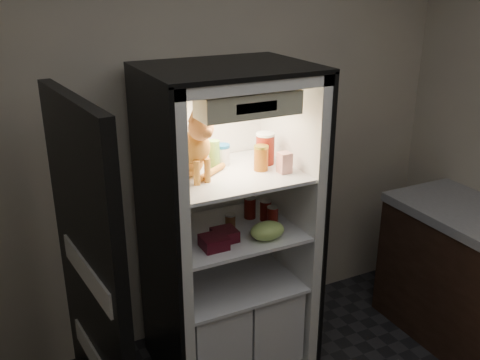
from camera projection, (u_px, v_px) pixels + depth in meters
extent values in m
plane|color=beige|center=(197.00, 140.00, 3.33)|extent=(3.60, 0.00, 3.60)
cube|color=white|center=(207.00, 210.00, 3.37)|extent=(0.85, 0.06, 1.85)
cube|color=white|center=(164.00, 244.00, 2.94)|extent=(0.06, 0.70, 1.85)
cube|color=white|center=(287.00, 217.00, 3.27)|extent=(0.06, 0.70, 1.85)
cube|color=white|center=(227.00, 76.00, 2.79)|extent=(0.85, 0.70, 0.06)
cube|color=white|center=(230.00, 355.00, 3.43)|extent=(0.85, 0.70, 0.06)
cube|color=black|center=(157.00, 246.00, 2.92)|extent=(0.02, 0.72, 1.87)
cube|color=black|center=(293.00, 216.00, 3.29)|extent=(0.02, 0.72, 1.87)
cube|color=black|center=(227.00, 68.00, 2.77)|extent=(0.90, 0.72, 0.02)
cube|color=white|center=(231.00, 174.00, 2.96)|extent=(0.73, 0.62, 0.02)
cube|color=white|center=(231.00, 231.00, 3.08)|extent=(0.73, 0.62, 0.02)
cube|color=white|center=(205.00, 323.00, 3.22)|extent=(0.34, 0.58, 0.48)
cube|color=white|center=(257.00, 308.00, 3.36)|extent=(0.34, 0.58, 0.48)
cube|color=white|center=(231.00, 281.00, 3.20)|extent=(0.73, 0.62, 0.02)
cube|color=beige|center=(248.00, 104.00, 2.62)|extent=(0.52, 0.18, 0.12)
cube|color=black|center=(257.00, 107.00, 2.55)|extent=(0.22, 0.01, 0.05)
cube|color=black|center=(93.00, 289.00, 2.53)|extent=(0.15, 0.87, 1.85)
cube|color=white|center=(91.00, 272.00, 2.43)|extent=(0.13, 0.64, 0.12)
ellipsoid|color=orange|center=(185.00, 157.00, 2.89)|extent=(0.24, 0.28, 0.21)
ellipsoid|color=orange|center=(195.00, 147.00, 2.78)|extent=(0.19, 0.18, 0.18)
sphere|color=#B85923|center=(201.00, 128.00, 2.69)|extent=(0.15, 0.15, 0.13)
sphere|color=#B85923|center=(207.00, 133.00, 2.65)|extent=(0.07, 0.07, 0.06)
cone|color=#B85923|center=(193.00, 116.00, 2.65)|extent=(0.06, 0.06, 0.06)
cone|color=#B85923|center=(206.00, 113.00, 2.70)|extent=(0.06, 0.06, 0.06)
cylinder|color=orange|center=(197.00, 173.00, 2.76)|extent=(0.03, 0.03, 0.13)
cylinder|color=orange|center=(207.00, 170.00, 2.79)|extent=(0.03, 0.03, 0.13)
cylinder|color=orange|center=(212.00, 172.00, 2.91)|extent=(0.22, 0.17, 0.03)
cylinder|color=green|center=(214.00, 156.00, 2.98)|extent=(0.06, 0.06, 0.15)
cylinder|color=green|center=(214.00, 142.00, 2.95)|extent=(0.06, 0.06, 0.01)
cylinder|color=white|center=(222.00, 156.00, 3.05)|extent=(0.09, 0.09, 0.10)
cylinder|color=#175DA2|center=(222.00, 146.00, 3.03)|extent=(0.09, 0.09, 0.02)
cylinder|color=maroon|center=(261.00, 159.00, 2.97)|extent=(0.08, 0.08, 0.13)
cylinder|color=gold|center=(261.00, 147.00, 2.94)|extent=(0.08, 0.08, 0.01)
cylinder|color=maroon|center=(265.00, 150.00, 3.06)|extent=(0.11, 0.11, 0.17)
cylinder|color=white|center=(265.00, 134.00, 3.03)|extent=(0.11, 0.11, 0.01)
cube|color=white|center=(284.00, 163.00, 2.93)|extent=(0.07, 0.07, 0.12)
cylinder|color=black|center=(250.00, 208.00, 3.21)|extent=(0.07, 0.07, 0.13)
cylinder|color=#B2B2B2|center=(250.00, 198.00, 3.18)|extent=(0.07, 0.07, 0.00)
cylinder|color=black|center=(266.00, 211.00, 3.18)|extent=(0.07, 0.07, 0.12)
cylinder|color=#B2B2B2|center=(266.00, 201.00, 3.15)|extent=(0.07, 0.07, 0.00)
cylinder|color=black|center=(272.00, 217.00, 3.10)|extent=(0.06, 0.06, 0.12)
cylinder|color=#B2B2B2|center=(273.00, 207.00, 3.08)|extent=(0.07, 0.07, 0.00)
cylinder|color=brown|center=(230.00, 221.00, 3.09)|extent=(0.06, 0.06, 0.07)
cylinder|color=#B2B2B2|center=(230.00, 215.00, 3.08)|extent=(0.06, 0.06, 0.01)
ellipsoid|color=#9EC65C|center=(267.00, 231.00, 2.95)|extent=(0.20, 0.15, 0.10)
cube|color=#550E15|center=(214.00, 242.00, 2.86)|extent=(0.13, 0.13, 0.07)
cube|color=#550E15|center=(225.00, 235.00, 2.94)|extent=(0.13, 0.13, 0.06)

